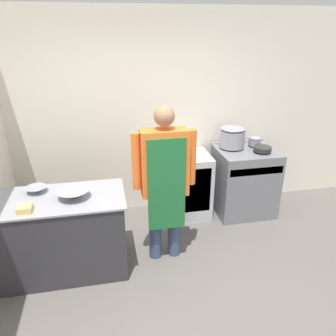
{
  "coord_description": "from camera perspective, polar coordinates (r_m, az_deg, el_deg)",
  "views": [
    {
      "loc": [
        -0.55,
        -2.3,
        2.44
      ],
      "look_at": [
        0.13,
        1.06,
        0.97
      ],
      "focal_mm": 35.0,
      "sensor_mm": 36.0,
      "label": 1
    }
  ],
  "objects": [
    {
      "name": "small_bowl",
      "position": [
        3.64,
        -21.97,
        -3.52
      ],
      "size": [
        0.21,
        0.21,
        0.06
      ],
      "color": "gray",
      "rests_on": "prep_counter"
    },
    {
      "name": "prep_counter",
      "position": [
        3.68,
        -17.65,
        -10.96
      ],
      "size": [
        1.31,
        0.69,
        0.87
      ],
      "color": "#2D2D33",
      "rests_on": "ground_plane"
    },
    {
      "name": "mixing_bowl",
      "position": [
        3.4,
        -16.19,
        -4.35
      ],
      "size": [
        0.33,
        0.33,
        0.09
      ],
      "color": "gray",
      "rests_on": "prep_counter"
    },
    {
      "name": "person_cook",
      "position": [
        3.42,
        -0.59,
        -1.49
      ],
      "size": [
        0.67,
        0.24,
        1.76
      ],
      "color": "#38476B",
      "rests_on": "ground_plane"
    },
    {
      "name": "fridge_unit",
      "position": [
        4.51,
        2.73,
        -3.02
      ],
      "size": [
        0.69,
        0.57,
        0.88
      ],
      "color": "silver",
      "rests_on": "ground_plane"
    },
    {
      "name": "stock_pot",
      "position": [
        4.51,
        11.14,
        5.38
      ],
      "size": [
        0.34,
        0.34,
        0.28
      ],
      "color": "gray",
      "rests_on": "stove"
    },
    {
      "name": "stove",
      "position": [
        4.7,
        13.1,
        -2.23
      ],
      "size": [
        0.79,
        0.69,
        0.95
      ],
      "color": "slate",
      "rests_on": "ground_plane"
    },
    {
      "name": "ground_plane",
      "position": [
        3.4,
        1.51,
        -22.63
      ],
      "size": [
        14.0,
        14.0,
        0.0
      ],
      "primitive_type": "plane",
      "color": "#5B5651"
    },
    {
      "name": "plastic_tub",
      "position": [
        3.32,
        -23.69,
        -6.5
      ],
      "size": [
        0.13,
        0.13,
        0.06
      ],
      "color": "#D8B266",
      "rests_on": "prep_counter"
    },
    {
      "name": "wall_back",
      "position": [
        4.43,
        -4.0,
        8.96
      ],
      "size": [
        8.0,
        0.05,
        2.7
      ],
      "color": "silver",
      "rests_on": "ground_plane"
    },
    {
      "name": "sauce_pot",
      "position": [
        4.67,
        14.87,
        4.59
      ],
      "size": [
        0.17,
        0.17,
        0.12
      ],
      "color": "gray",
      "rests_on": "stove"
    },
    {
      "name": "saute_pan",
      "position": [
        4.48,
        16.13,
        3.22
      ],
      "size": [
        0.23,
        0.23,
        0.06
      ],
      "color": "#262628",
      "rests_on": "stove"
    }
  ]
}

